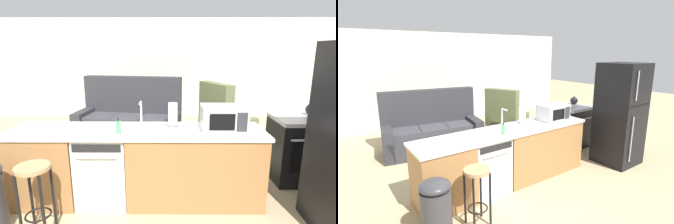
{
  "view_description": "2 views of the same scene",
  "coord_description": "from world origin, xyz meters",
  "views": [
    {
      "loc": [
        0.53,
        -2.89,
        1.8
      ],
      "look_at": [
        0.51,
        0.66,
        0.95
      ],
      "focal_mm": 28.0,
      "sensor_mm": 36.0,
      "label": 1
    },
    {
      "loc": [
        -2.14,
        -3.14,
        2.1
      ],
      "look_at": [
        0.43,
        0.41,
        1.06
      ],
      "focal_mm": 28.0,
      "sensor_mm": 36.0,
      "label": 2
    }
  ],
  "objects": [
    {
      "name": "ground_plane",
      "position": [
        0.0,
        0.0,
        0.0
      ],
      "size": [
        24.0,
        24.0,
        0.0
      ],
      "primitive_type": "plane",
      "color": "tan"
    },
    {
      "name": "wall_back",
      "position": [
        0.3,
        4.2,
        1.3
      ],
      "size": [
        10.0,
        0.06,
        2.6
      ],
      "color": "beige",
      "rests_on": "ground_plane"
    },
    {
      "name": "kitchen_counter",
      "position": [
        0.24,
        0.0,
        0.42
      ],
      "size": [
        2.94,
        0.66,
        0.9
      ],
      "color": "#9E6B3D",
      "rests_on": "ground_plane"
    },
    {
      "name": "dishwasher",
      "position": [
        -0.25,
        -0.0,
        0.42
      ],
      "size": [
        0.58,
        0.61,
        0.84
      ],
      "color": "silver",
      "rests_on": "ground_plane"
    },
    {
      "name": "stove_range",
      "position": [
        2.35,
        0.55,
        0.45
      ],
      "size": [
        0.76,
        0.68,
        0.9
      ],
      "color": "black",
      "rests_on": "ground_plane"
    },
    {
      "name": "microwave",
      "position": [
        1.14,
        -0.0,
        1.04
      ],
      "size": [
        0.5,
        0.37,
        0.28
      ],
      "color": "#B7B7BC",
      "rests_on": "kitchen_counter"
    },
    {
      "name": "sink_faucet",
      "position": [
        0.18,
        0.18,
        1.03
      ],
      "size": [
        0.07,
        0.18,
        0.3
      ],
      "color": "silver",
      "rests_on": "kitchen_counter"
    },
    {
      "name": "paper_towel_roll",
      "position": [
        0.57,
        0.15,
        1.04
      ],
      "size": [
        0.14,
        0.14,
        0.28
      ],
      "color": "#4C4C51",
      "rests_on": "kitchen_counter"
    },
    {
      "name": "soap_bottle",
      "position": [
        -0.03,
        -0.15,
        0.97
      ],
      "size": [
        0.06,
        0.06,
        0.18
      ],
      "color": "#4CB266",
      "rests_on": "kitchen_counter"
    },
    {
      "name": "kettle",
      "position": [
        2.52,
        0.68,
        0.99
      ],
      "size": [
        0.21,
        0.17,
        0.19
      ],
      "color": "black",
      "rests_on": "stove_range"
    },
    {
      "name": "bar_stool",
      "position": [
        -0.76,
        -0.64,
        0.54
      ],
      "size": [
        0.32,
        0.32,
        0.74
      ],
      "color": "tan",
      "rests_on": "ground_plane"
    },
    {
      "name": "couch",
      "position": [
        -0.26,
        2.2,
        0.39
      ],
      "size": [
        2.12,
        1.21,
        1.27
      ],
      "color": "#2D2D33",
      "rests_on": "ground_plane"
    },
    {
      "name": "armchair",
      "position": [
        1.57,
        2.01,
        0.35
      ],
      "size": [
        1.09,
        1.11,
        1.2
      ],
      "color": "#667047",
      "rests_on": "ground_plane"
    }
  ]
}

